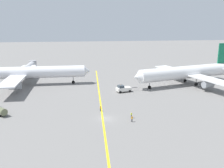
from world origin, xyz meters
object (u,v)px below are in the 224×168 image
pushback_tug (123,89)px  gse_fuel_bowser_stubby (0,111)px  ground_crew_marshaller_foreground (132,119)px  ground_crew_ramp_agent_by_cones (100,109)px  ground_crew_wing_walker_right (131,115)px  airliner_at_gate_left (24,73)px  airliner_being_pushed (186,73)px  jet_bridge (31,66)px

pushback_tug → gse_fuel_bowser_stubby: bearing=-154.4°
pushback_tug → ground_crew_marshaller_foreground: bearing=-96.7°
ground_crew_ramp_agent_by_cones → ground_crew_wing_walker_right: ground_crew_wing_walker_right is taller
airliner_at_gate_left → ground_crew_marshaller_foreground: size_ratio=33.03×
airliner_being_pushed → ground_crew_wing_walker_right: (-31.16, -33.55, -4.29)m
gse_fuel_bowser_stubby → ground_crew_ramp_agent_by_cones: size_ratio=3.17×
airliner_being_pushed → ground_crew_wing_walker_right: bearing=-132.9°
ground_crew_wing_walker_right → airliner_being_pushed: bearing=47.1°
airliner_at_gate_left → gse_fuel_bowser_stubby: 35.25m
airliner_being_pushed → gse_fuel_bowser_stubby: airliner_being_pushed is taller
ground_crew_wing_walker_right → jet_bridge: 77.50m
airliner_being_pushed → pushback_tug: size_ratio=5.53×
airliner_at_gate_left → airliner_being_pushed: airliner_being_pushed is taller
airliner_being_pushed → airliner_at_gate_left: bearing=172.2°
airliner_at_gate_left → ground_crew_ramp_agent_by_cones: bearing=-52.3°
gse_fuel_bowser_stubby → pushback_tug: bearing=25.6°
airliner_at_gate_left → airliner_being_pushed: bearing=-7.8°
pushback_tug → ground_crew_marshaller_foreground: size_ratio=5.32×
gse_fuel_bowser_stubby → ground_crew_marshaller_foreground: bearing=-16.2°
airliner_being_pushed → ground_crew_wing_walker_right: 45.99m
ground_crew_ramp_agent_by_cones → ground_crew_wing_walker_right: (7.71, -6.70, 0.06)m
gse_fuel_bowser_stubby → jet_bridge: jet_bridge is taller
pushback_tug → jet_bridge: (-40.06, 41.78, 2.77)m
pushback_tug → gse_fuel_bowser_stubby: size_ratio=1.76×
gse_fuel_bowser_stubby → jet_bridge: (-1.27, 60.35, 2.70)m
ground_crew_marshaller_foreground → jet_bridge: (-36.66, 70.61, 3.18)m
pushback_tug → ground_crew_marshaller_foreground: (-3.40, -28.83, -0.41)m
airliner_at_gate_left → gse_fuel_bowser_stubby: size_ratio=10.91×
airliner_being_pushed → pushback_tug: airliner_being_pushed is taller
ground_crew_ramp_agent_by_cones → ground_crew_wing_walker_right: bearing=-41.0°
airliner_at_gate_left → ground_crew_marshaller_foreground: airliner_at_gate_left is taller
pushback_tug → ground_crew_wing_walker_right: size_ratio=5.22×
airliner_being_pushed → ground_crew_ramp_agent_by_cones: 47.44m
gse_fuel_bowser_stubby → airliner_at_gate_left: bearing=89.5°
ground_crew_marshaller_foreground → jet_bridge: bearing=117.4°
pushback_tug → jet_bridge: jet_bridge is taller
ground_crew_ramp_agent_by_cones → ground_crew_marshaller_foreground: size_ratio=0.95×
gse_fuel_bowser_stubby → airliner_being_pushed: bearing=21.2°
ground_crew_ramp_agent_by_cones → airliner_being_pushed: bearing=34.6°
airliner_being_pushed → ground_crew_ramp_agent_by_cones: size_ratio=30.83×
gse_fuel_bowser_stubby → ground_crew_wing_walker_right: size_ratio=2.97×
ground_crew_wing_walker_right → ground_crew_marshaller_foreground: (-0.45, -2.64, -0.02)m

